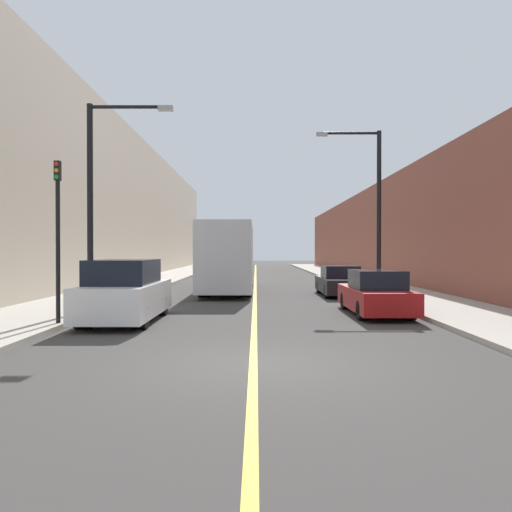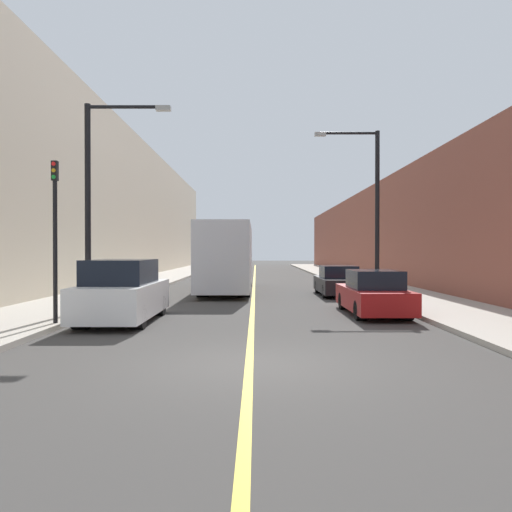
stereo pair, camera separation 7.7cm
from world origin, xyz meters
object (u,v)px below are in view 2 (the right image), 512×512
(bus, at_px, (230,256))
(car_right_mid, at_px, (340,282))
(street_lamp_right, at_px, (373,201))
(traffic_light, at_px, (58,235))
(parked_suv_left, at_px, (125,293))
(car_right_near, at_px, (376,295))
(street_lamp_left, at_px, (99,191))

(bus, distance_m, car_right_mid, 6.21)
(car_right_mid, bearing_deg, street_lamp_right, -52.70)
(bus, xyz_separation_m, traffic_light, (-4.09, -12.79, 0.74))
(street_lamp_right, relative_size, traffic_light, 1.64)
(parked_suv_left, xyz_separation_m, traffic_light, (-1.55, -1.22, 1.72))
(parked_suv_left, height_order, traffic_light, traffic_light)
(traffic_light, bearing_deg, car_right_mid, 46.58)
(car_right_near, distance_m, street_lamp_left, 10.02)
(parked_suv_left, distance_m, street_lamp_left, 4.02)
(street_lamp_left, distance_m, traffic_light, 3.42)
(car_right_near, bearing_deg, street_lamp_right, 77.77)
(parked_suv_left, bearing_deg, traffic_light, -141.94)
(parked_suv_left, height_order, car_right_near, parked_suv_left)
(car_right_mid, height_order, traffic_light, traffic_light)
(car_right_mid, bearing_deg, parked_suv_left, -132.02)
(car_right_near, distance_m, traffic_light, 10.20)
(car_right_mid, bearing_deg, street_lamp_left, -142.89)
(parked_suv_left, relative_size, car_right_mid, 1.07)
(bus, relative_size, parked_suv_left, 2.33)
(car_right_near, bearing_deg, bus, 119.16)
(car_right_mid, xyz_separation_m, street_lamp_left, (-9.36, -7.08, 3.55))
(bus, xyz_separation_m, street_lamp_right, (6.69, -4.31, 2.55))
(bus, xyz_separation_m, street_lamp_left, (-3.90, -9.78, 2.34))
(traffic_light, bearing_deg, street_lamp_right, 38.21)
(car_right_near, xyz_separation_m, street_lamp_right, (1.20, 5.52, 3.73))
(parked_suv_left, distance_m, car_right_near, 8.21)
(bus, relative_size, car_right_near, 2.40)
(street_lamp_left, distance_m, street_lamp_right, 11.91)
(car_right_near, height_order, traffic_light, traffic_light)
(bus, height_order, street_lamp_left, street_lamp_left)
(car_right_near, bearing_deg, car_right_mid, 90.23)
(bus, bearing_deg, street_lamp_right, -32.83)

